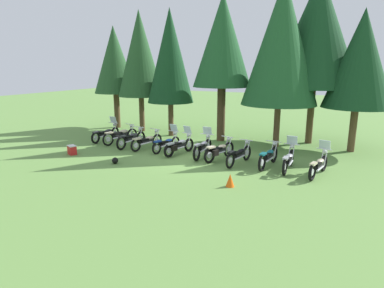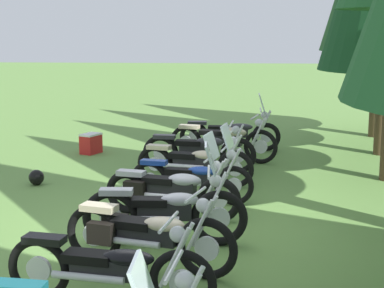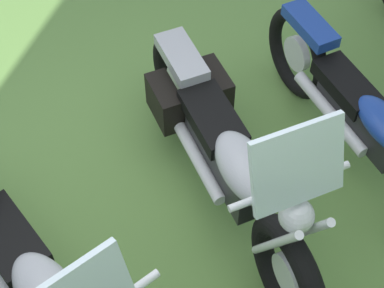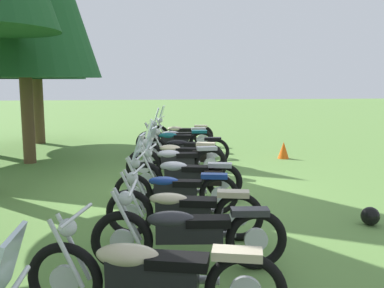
% 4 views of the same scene
% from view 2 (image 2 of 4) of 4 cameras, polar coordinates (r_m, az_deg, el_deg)
% --- Properties ---
extents(ground_plane, '(80.00, 80.00, 0.00)m').
position_cam_2_polar(ground_plane, '(9.25, -1.93, -7.76)').
color(ground_plane, '#608C42').
extents(motorcycle_0, '(0.70, 2.38, 1.35)m').
position_cam_2_polar(motorcycle_0, '(14.89, 3.57, 1.09)').
color(motorcycle_0, black).
rests_on(motorcycle_0, ground_plane).
extents(motorcycle_1, '(0.87, 2.37, 1.02)m').
position_cam_2_polar(motorcycle_1, '(13.71, 2.85, 0.41)').
color(motorcycle_1, black).
rests_on(motorcycle_1, ground_plane).
extents(motorcycle_2, '(0.77, 2.30, 1.02)m').
position_cam_2_polar(motorcycle_2, '(12.67, 0.71, -0.54)').
color(motorcycle_2, black).
rests_on(motorcycle_2, ground_plane).
extents(motorcycle_3, '(0.78, 2.21, 1.00)m').
position_cam_2_polar(motorcycle_3, '(11.69, 0.27, -1.60)').
color(motorcycle_3, black).
rests_on(motorcycle_3, ground_plane).
extents(motorcycle_4, '(0.72, 2.10, 1.34)m').
position_cam_2_polar(motorcycle_4, '(10.53, 0.09, -2.96)').
color(motorcycle_4, black).
rests_on(motorcycle_4, ground_plane).
extents(motorcycle_5, '(0.84, 2.15, 1.35)m').
position_cam_2_polar(motorcycle_5, '(9.71, -1.98, -4.06)').
color(motorcycle_5, black).
rests_on(motorcycle_5, ground_plane).
extents(motorcycle_6, '(0.72, 2.23, 1.40)m').
position_cam_2_polar(motorcycle_6, '(8.50, -2.29, -6.06)').
color(motorcycle_6, black).
rests_on(motorcycle_6, ground_plane).
extents(motorcycle_7, '(0.94, 2.16, 1.03)m').
position_cam_2_polar(motorcycle_7, '(7.67, -4.22, -8.08)').
color(motorcycle_7, black).
rests_on(motorcycle_7, ground_plane).
extents(motorcycle_8, '(0.70, 2.28, 1.01)m').
position_cam_2_polar(motorcycle_8, '(6.74, -7.42, -11.02)').
color(motorcycle_8, black).
rests_on(motorcycle_8, ground_plane).
extents(picnic_cooler, '(0.57, 0.49, 0.46)m').
position_cam_2_polar(picnic_cooler, '(14.75, -9.09, 0.05)').
color(picnic_cooler, red).
rests_on(picnic_cooler, ground_plane).
extents(dropped_helmet, '(0.29, 0.29, 0.29)m').
position_cam_2_polar(dropped_helmet, '(12.08, -13.83, -2.93)').
color(dropped_helmet, black).
rests_on(dropped_helmet, ground_plane).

